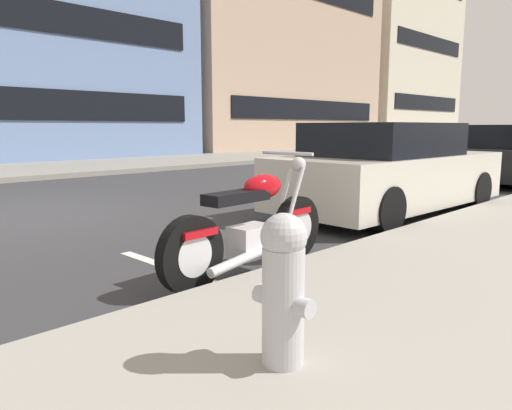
% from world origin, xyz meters
% --- Properties ---
extents(ground_plane, '(260.00, 260.00, 0.00)m').
position_xyz_m(ground_plane, '(0.00, 0.00, 0.00)').
color(ground_plane, '#333335').
extents(sidewalk_far_curb, '(120.00, 5.00, 0.14)m').
position_xyz_m(sidewalk_far_curb, '(12.00, 7.37, 0.07)').
color(sidewalk_far_curb, gray).
rests_on(sidewalk_far_curb, ground).
extents(parking_stall_stripe, '(0.12, 2.20, 0.01)m').
position_xyz_m(parking_stall_stripe, '(0.00, -4.27, 0.00)').
color(parking_stall_stripe, silver).
rests_on(parking_stall_stripe, ground).
extents(parked_motorcycle, '(2.12, 0.62, 1.13)m').
position_xyz_m(parked_motorcycle, '(0.45, -4.69, 0.44)').
color(parked_motorcycle, black).
rests_on(parked_motorcycle, ground).
extents(parked_car_near_corner, '(4.36, 1.98, 1.43)m').
position_xyz_m(parked_car_near_corner, '(4.30, -3.93, 0.68)').
color(parked_car_near_corner, beige).
rests_on(parked_car_near_corner, ground).
extents(car_opposite_curb, '(4.39, 2.02, 1.42)m').
position_xyz_m(car_opposite_curb, '(20.57, 4.20, 0.66)').
color(car_opposite_curb, silver).
rests_on(car_opposite_curb, ground).
extents(fire_hydrant, '(0.24, 0.36, 0.80)m').
position_xyz_m(fire_hydrant, '(-0.88, -6.25, 0.56)').
color(fire_hydrant, '#B7B7BC').
rests_on(fire_hydrant, sidewalk_near_curb).
extents(townhouse_mid_block, '(12.80, 12.05, 9.74)m').
position_xyz_m(townhouse_mid_block, '(5.20, 15.66, 4.87)').
color(townhouse_mid_block, '#6B84B2').
rests_on(townhouse_mid_block, ground).
extents(townhouse_behind_pole, '(14.63, 10.74, 10.55)m').
position_xyz_m(townhouse_behind_pole, '(19.54, 15.00, 5.28)').
color(townhouse_behind_pole, tan).
rests_on(townhouse_behind_pole, ground).
extents(townhouse_far_uphill, '(12.14, 8.43, 14.48)m').
position_xyz_m(townhouse_far_uphill, '(34.11, 13.85, 7.24)').
color(townhouse_far_uphill, beige).
rests_on(townhouse_far_uphill, ground).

